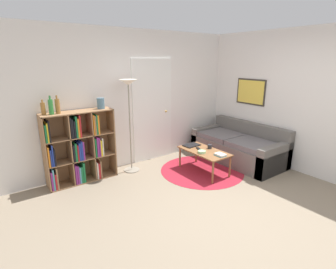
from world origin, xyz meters
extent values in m
plane|color=gray|center=(0.00, 0.00, 0.00)|extent=(14.00, 14.00, 0.00)
cube|color=silver|center=(0.00, 2.47, 1.30)|extent=(7.20, 0.05, 2.60)
cube|color=white|center=(0.25, 2.43, 1.03)|extent=(0.92, 0.02, 2.07)
sphere|color=tan|center=(0.58, 2.41, 0.99)|extent=(0.04, 0.04, 0.04)
cube|color=silver|center=(2.13, 1.22, 1.30)|extent=(0.05, 5.44, 2.60)
cube|color=#332D28|center=(2.09, 1.44, 1.39)|extent=(0.02, 0.70, 0.53)
cube|color=yellow|center=(2.08, 1.44, 1.39)|extent=(0.01, 0.64, 0.47)
cylinder|color=maroon|center=(0.65, 1.33, 0.00)|extent=(1.57, 1.57, 0.01)
cube|color=#936B47|center=(-1.89, 2.25, 0.62)|extent=(0.02, 0.34, 1.23)
cube|color=#936B47|center=(-0.76, 2.25, 0.62)|extent=(0.02, 0.34, 1.23)
cube|color=#936B47|center=(-1.33, 2.25, 1.22)|extent=(1.16, 0.34, 0.02)
cube|color=#936B47|center=(-1.33, 2.25, 0.01)|extent=(1.16, 0.34, 0.02)
cube|color=#936B47|center=(-1.33, 2.41, 0.62)|extent=(1.16, 0.02, 1.23)
cube|color=#936B47|center=(-1.51, 2.25, 0.62)|extent=(0.02, 0.32, 1.20)
cube|color=#936B47|center=(-1.14, 2.25, 0.62)|extent=(0.02, 0.32, 1.20)
cube|color=#936B47|center=(-1.33, 2.25, 0.42)|extent=(1.12, 0.32, 0.02)
cube|color=#936B47|center=(-1.33, 2.25, 0.82)|extent=(1.12, 0.32, 0.02)
cube|color=#7F287A|center=(-1.86, 2.20, 0.18)|extent=(0.03, 0.22, 0.32)
cube|color=teal|center=(-1.83, 2.21, 0.20)|extent=(0.02, 0.24, 0.36)
cube|color=#B21E23|center=(-1.80, 2.20, 0.15)|extent=(0.02, 0.22, 0.27)
cube|color=olive|center=(-1.78, 2.21, 0.20)|extent=(0.02, 0.24, 0.36)
cube|color=#7F287A|center=(-1.48, 2.21, 0.18)|extent=(0.03, 0.25, 0.33)
cube|color=#7F287A|center=(-1.44, 2.20, 0.18)|extent=(0.03, 0.21, 0.31)
cube|color=teal|center=(-1.41, 2.20, 0.16)|extent=(0.03, 0.23, 0.29)
cube|color=#196B38|center=(-1.38, 2.22, 0.16)|extent=(0.03, 0.27, 0.29)
cube|color=#196B38|center=(-1.34, 2.19, 0.19)|extent=(0.03, 0.21, 0.35)
cube|color=silver|center=(-1.11, 2.21, 0.17)|extent=(0.02, 0.24, 0.30)
cube|color=#B21E23|center=(-1.08, 2.20, 0.16)|extent=(0.03, 0.22, 0.28)
cube|color=olive|center=(-1.05, 2.19, 0.18)|extent=(0.02, 0.20, 0.32)
cube|color=orange|center=(-1.86, 2.19, 0.59)|extent=(0.02, 0.21, 0.32)
cube|color=navy|center=(-1.83, 2.20, 0.56)|extent=(0.02, 0.23, 0.28)
cube|color=navy|center=(-1.80, 2.19, 0.60)|extent=(0.02, 0.21, 0.35)
cube|color=black|center=(-1.78, 2.22, 0.56)|extent=(0.02, 0.26, 0.27)
cube|color=black|center=(-1.48, 2.21, 0.57)|extent=(0.03, 0.24, 0.28)
cube|color=#196B38|center=(-1.45, 2.19, 0.58)|extent=(0.03, 0.21, 0.30)
cube|color=#B21E23|center=(-1.41, 2.20, 0.56)|extent=(0.02, 0.23, 0.27)
cube|color=navy|center=(-1.38, 2.22, 0.58)|extent=(0.03, 0.26, 0.30)
cube|color=navy|center=(-1.35, 2.21, 0.59)|extent=(0.03, 0.25, 0.32)
cube|color=#7F287A|center=(-1.32, 2.19, 0.58)|extent=(0.02, 0.21, 0.31)
cube|color=#196B38|center=(-1.11, 2.20, 0.59)|extent=(0.02, 0.21, 0.33)
cube|color=#7F287A|center=(-1.07, 2.20, 0.60)|extent=(0.03, 0.23, 0.35)
cube|color=#7F287A|center=(-1.04, 2.20, 0.59)|extent=(0.02, 0.22, 0.34)
cube|color=gold|center=(-1.01, 2.20, 0.57)|extent=(0.03, 0.22, 0.28)
cube|color=silver|center=(-0.98, 2.21, 0.58)|extent=(0.02, 0.24, 0.32)
cube|color=#196B38|center=(-1.86, 2.18, 0.96)|extent=(0.02, 0.19, 0.28)
cube|color=gold|center=(-1.83, 2.19, 0.98)|extent=(0.02, 0.21, 0.30)
cube|color=black|center=(-1.81, 2.21, 0.99)|extent=(0.02, 0.25, 0.34)
cube|color=black|center=(-1.48, 2.21, 1.00)|extent=(0.02, 0.24, 0.34)
cube|color=black|center=(-1.46, 2.21, 0.98)|extent=(0.02, 0.24, 0.32)
cube|color=black|center=(-1.43, 2.20, 0.96)|extent=(0.02, 0.23, 0.28)
cube|color=#196B38|center=(-1.40, 2.22, 1.00)|extent=(0.03, 0.27, 0.35)
cube|color=orange|center=(-1.37, 2.20, 0.98)|extent=(0.03, 0.23, 0.31)
cube|color=#B21E23|center=(-1.34, 2.21, 1.00)|extent=(0.02, 0.24, 0.36)
cube|color=orange|center=(-1.11, 2.20, 0.99)|extent=(0.02, 0.22, 0.34)
cube|color=olive|center=(-1.09, 2.21, 0.99)|extent=(0.02, 0.24, 0.32)
cube|color=#196B38|center=(-1.06, 2.22, 0.99)|extent=(0.02, 0.26, 0.34)
cube|color=orange|center=(-1.03, 2.18, 0.99)|extent=(0.03, 0.19, 0.33)
cylinder|color=gray|center=(-0.43, 2.14, 0.01)|extent=(0.30, 0.30, 0.01)
cylinder|color=gray|center=(-0.43, 2.14, 0.86)|extent=(0.02, 0.02, 1.62)
cone|color=white|center=(-0.43, 2.14, 1.67)|extent=(0.32, 0.32, 0.10)
cube|color=#66605B|center=(1.62, 1.31, 0.21)|extent=(0.92, 1.88, 0.42)
cube|color=#66605B|center=(2.00, 1.31, 0.38)|extent=(0.16, 1.88, 0.77)
cube|color=#66605B|center=(1.62, 0.45, 0.28)|extent=(0.92, 0.16, 0.56)
cube|color=#66605B|center=(1.62, 2.16, 0.28)|extent=(0.92, 0.16, 0.56)
cube|color=slate|center=(1.54, 0.92, 0.47)|extent=(0.72, 0.76, 0.10)
cube|color=slate|center=(1.54, 1.69, 0.47)|extent=(0.72, 0.76, 0.10)
cube|color=brown|center=(0.64, 1.28, 0.41)|extent=(0.51, 0.98, 0.02)
cylinder|color=brown|center=(0.43, 0.83, 0.20)|extent=(0.04, 0.04, 0.40)
cylinder|color=brown|center=(0.43, 1.73, 0.20)|extent=(0.04, 0.04, 0.40)
cylinder|color=brown|center=(0.85, 0.83, 0.20)|extent=(0.04, 0.04, 0.40)
cylinder|color=brown|center=(0.85, 1.73, 0.20)|extent=(0.04, 0.04, 0.40)
cube|color=black|center=(0.63, 1.63, 0.44)|extent=(0.32, 0.23, 0.02)
cylinder|color=#9ED193|center=(0.51, 1.21, 0.45)|extent=(0.14, 0.14, 0.04)
cube|color=teal|center=(0.67, 0.91, 0.43)|extent=(0.14, 0.18, 0.01)
cube|color=silver|center=(0.68, 0.91, 0.45)|extent=(0.14, 0.18, 0.02)
cylinder|color=#28282D|center=(0.80, 1.30, 0.46)|extent=(0.08, 0.08, 0.07)
cube|color=black|center=(0.60, 1.39, 0.44)|extent=(0.09, 0.16, 0.02)
cylinder|color=olive|center=(-1.82, 2.27, 1.32)|extent=(0.07, 0.07, 0.19)
cylinder|color=olive|center=(-1.82, 2.27, 1.44)|extent=(0.03, 0.03, 0.05)
cylinder|color=#2D8438|center=(-1.72, 2.23, 1.35)|extent=(0.07, 0.07, 0.23)
cylinder|color=#2D8438|center=(-1.72, 2.23, 1.49)|extent=(0.03, 0.03, 0.06)
cylinder|color=olive|center=(-1.62, 2.24, 1.35)|extent=(0.07, 0.07, 0.23)
cylinder|color=olive|center=(-1.62, 2.24, 1.49)|extent=(0.03, 0.03, 0.06)
cylinder|color=slate|center=(-0.91, 2.25, 1.32)|extent=(0.13, 0.13, 0.18)
camera|label=1|loc=(-2.59, -2.04, 2.05)|focal=28.00mm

